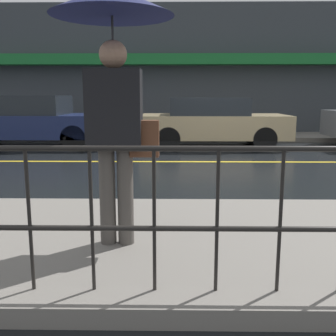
# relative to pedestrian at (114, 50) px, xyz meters

# --- Properties ---
(ground_plane) EXTENTS (80.00, 80.00, 0.00)m
(ground_plane) POSITION_rel_pedestrian_xyz_m (1.76, 5.07, -1.75)
(ground_plane) COLOR black
(sidewalk_near) EXTENTS (28.00, 2.56, 0.14)m
(sidewalk_near) POSITION_rel_pedestrian_xyz_m (1.76, 0.19, -1.68)
(sidewalk_near) COLOR slate
(sidewalk_near) RESTS_ON ground_plane
(sidewalk_far) EXTENTS (28.00, 2.06, 0.14)m
(sidewalk_far) POSITION_rel_pedestrian_xyz_m (1.76, 9.70, -1.68)
(sidewalk_far) COLOR slate
(sidewalk_far) RESTS_ON ground_plane
(lane_marking) EXTENTS (25.20, 0.12, 0.01)m
(lane_marking) POSITION_rel_pedestrian_xyz_m (1.76, 5.07, -1.75)
(lane_marking) COLOR gold
(lane_marking) RESTS_ON ground_plane
(building_storefront) EXTENTS (28.00, 0.85, 4.50)m
(building_storefront) POSITION_rel_pedestrian_xyz_m (1.76, 10.85, 0.53)
(building_storefront) COLOR #383D42
(building_storefront) RESTS_ON ground_plane
(pedestrian) EXTENTS (0.98, 0.98, 2.10)m
(pedestrian) POSITION_rel_pedestrian_xyz_m (0.00, 0.00, 0.00)
(pedestrian) COLOR #4C4742
(pedestrian) RESTS_ON sidewalk_near
(car_navy) EXTENTS (4.56, 1.85, 1.40)m
(car_navy) POSITION_rel_pedestrian_xyz_m (-3.55, 7.57, -1.03)
(car_navy) COLOR #19234C
(car_navy) RESTS_ON ground_plane
(car_tan) EXTENTS (3.95, 1.81, 1.34)m
(car_tan) POSITION_rel_pedestrian_xyz_m (1.53, 7.57, -1.06)
(car_tan) COLOR tan
(car_tan) RESTS_ON ground_plane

